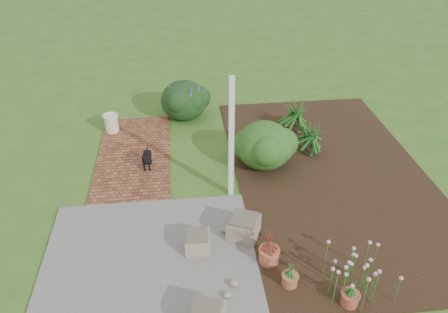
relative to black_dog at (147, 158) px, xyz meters
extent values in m
plane|color=#326520|center=(1.37, -1.13, -0.31)|extent=(80.00, 80.00, 0.00)
cube|color=slate|center=(0.12, -2.88, -0.29)|extent=(3.50, 3.50, 0.04)
cube|color=brown|center=(-0.33, 0.62, -0.29)|extent=(1.60, 3.50, 0.04)
cube|color=black|center=(3.87, -0.63, -0.29)|extent=(4.00, 7.00, 0.03)
cube|color=white|center=(1.67, -1.03, 0.94)|extent=(0.10, 0.10, 2.50)
cube|color=gray|center=(1.74, -2.27, -0.10)|extent=(0.67, 0.67, 0.34)
cube|color=gray|center=(0.92, -2.50, -0.13)|extent=(0.44, 0.44, 0.28)
cube|color=black|center=(0.00, 0.04, -0.02)|extent=(0.18, 0.36, 0.16)
cylinder|color=black|center=(-0.06, -0.08, -0.18)|extent=(0.04, 0.04, 0.17)
cylinder|color=black|center=(0.05, -0.09, -0.18)|extent=(0.04, 0.04, 0.17)
cylinder|color=black|center=(-0.04, 0.17, -0.18)|extent=(0.04, 0.04, 0.17)
cylinder|color=black|center=(0.07, 0.17, -0.18)|extent=(0.04, 0.04, 0.17)
sphere|color=black|center=(-0.01, -0.17, 0.11)|extent=(0.15, 0.15, 0.15)
cone|color=black|center=(0.02, 0.23, 0.09)|extent=(0.07, 0.11, 0.13)
cylinder|color=beige|center=(-0.91, 1.74, -0.05)|extent=(0.38, 0.38, 0.43)
ellipsoid|color=#12390A|center=(2.51, -0.11, 0.23)|extent=(1.46, 1.46, 1.03)
cylinder|color=#B7603E|center=(2.06, -2.92, -0.15)|extent=(0.40, 0.40, 0.26)
cylinder|color=#AC493A|center=(3.07, -3.88, -0.17)|extent=(0.31, 0.31, 0.21)
cylinder|color=#A55F38|center=(2.28, -3.43, -0.18)|extent=(0.31, 0.31, 0.20)
ellipsoid|color=black|center=(0.89, 2.36, 0.20)|extent=(1.50, 1.50, 1.02)
camera|label=1|loc=(0.76, -7.87, 5.06)|focal=35.00mm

